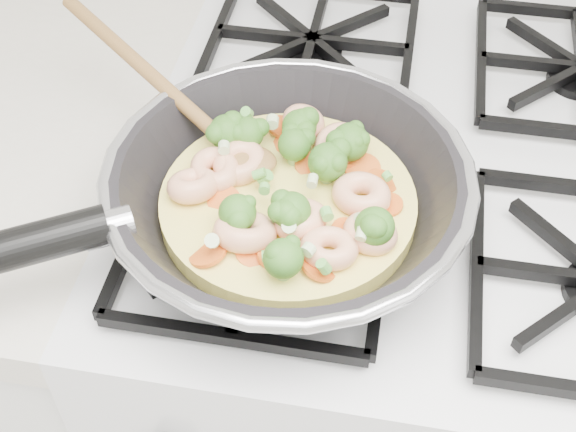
# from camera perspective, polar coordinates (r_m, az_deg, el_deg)

# --- Properties ---
(stove) EXTENTS (0.60, 0.60, 0.92)m
(stove) POSITION_cam_1_polar(r_m,az_deg,el_deg) (1.14, 7.64, -11.97)
(stove) COLOR white
(stove) RESTS_ON ground
(skillet) EXTENTS (0.45, 0.36, 0.10)m
(skillet) POSITION_cam_1_polar(r_m,az_deg,el_deg) (0.67, -0.43, 1.69)
(skillet) COLOR black
(skillet) RESTS_ON stove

